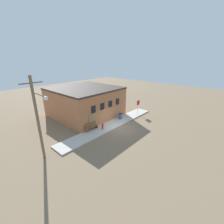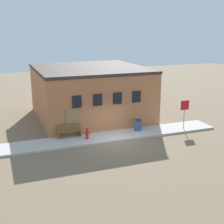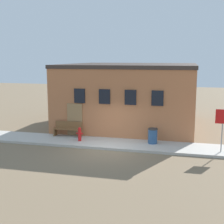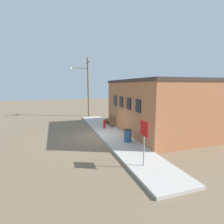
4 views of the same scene
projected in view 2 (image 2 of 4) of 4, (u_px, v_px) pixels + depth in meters
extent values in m
plane|color=#7A664C|center=(117.00, 142.00, 22.36)|extent=(80.00, 80.00, 0.00)
cube|color=#BCB7AD|center=(112.00, 136.00, 23.35)|extent=(16.91, 2.24, 0.14)
cube|color=#B26B42|center=(90.00, 94.00, 28.08)|extent=(9.20, 9.40, 4.35)
cube|color=#382D28|center=(89.00, 68.00, 27.48)|extent=(9.30, 9.50, 0.24)
cube|color=black|center=(77.00, 102.00, 22.85)|extent=(0.70, 0.08, 0.90)
cube|color=black|center=(98.00, 100.00, 23.40)|extent=(0.70, 0.08, 0.90)
cube|color=black|center=(118.00, 98.00, 23.95)|extent=(0.70, 0.08, 0.90)
cube|color=black|center=(137.00, 97.00, 24.50)|extent=(0.70, 0.08, 0.90)
cube|color=#937047|center=(73.00, 123.00, 23.15)|extent=(1.00, 0.08, 2.20)
cylinder|color=red|center=(87.00, 134.00, 22.48)|extent=(0.20, 0.20, 0.70)
sphere|color=red|center=(87.00, 129.00, 22.37)|extent=(0.18, 0.18, 0.18)
cylinder|color=red|center=(85.00, 133.00, 22.40)|extent=(0.11, 0.09, 0.09)
cylinder|color=red|center=(89.00, 133.00, 22.50)|extent=(0.11, 0.09, 0.09)
cylinder|color=gray|center=(184.00, 114.00, 24.78)|extent=(0.06, 0.06, 2.26)
cube|color=red|center=(185.00, 105.00, 24.57)|extent=(0.75, 0.02, 0.75)
cube|color=brown|center=(58.00, 136.00, 22.63)|extent=(0.08, 0.44, 0.45)
cube|color=brown|center=(80.00, 133.00, 23.21)|extent=(0.08, 0.44, 0.45)
cube|color=brown|center=(69.00, 131.00, 22.86)|extent=(1.76, 0.44, 0.04)
cube|color=brown|center=(68.00, 127.00, 22.97)|extent=(1.76, 0.04, 0.43)
cylinder|color=#2D517F|center=(138.00, 125.00, 24.39)|extent=(0.53, 0.53, 0.83)
cylinder|color=#2D2D2D|center=(138.00, 120.00, 24.27)|extent=(0.56, 0.56, 0.06)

